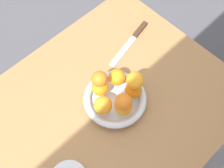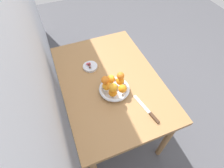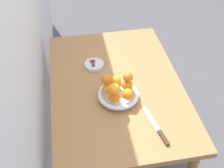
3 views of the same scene
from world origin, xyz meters
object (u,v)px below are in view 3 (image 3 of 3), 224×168
at_px(orange_0, 108,88).
at_px(orange_6, 114,89).
at_px(orange_5, 106,79).
at_px(candy_ball_4, 93,63).
at_px(orange_7, 128,77).
at_px(candy_ball_2, 93,65).
at_px(fruit_bowl, 118,95).
at_px(candy_dish, 94,65).
at_px(orange_3, 127,85).
at_px(orange_4, 116,81).
at_px(orange_1, 114,97).
at_px(dining_table, 116,94).
at_px(candy_ball_1, 94,61).
at_px(candy_ball_3, 91,61).
at_px(candy_ball_0, 93,62).
at_px(knife, 157,129).
at_px(orange_2, 128,94).

xyz_separation_m(orange_0, orange_6, (-0.07, -0.02, 0.06)).
distance_m(orange_5, candy_ball_4, 0.30).
bearing_deg(orange_7, candy_ball_2, 32.13).
bearing_deg(candy_ball_2, fruit_bowl, -159.15).
bearing_deg(candy_dish, candy_ball_2, 163.30).
xyz_separation_m(orange_3, orange_5, (0.00, 0.11, 0.06)).
bearing_deg(orange_4, orange_1, 165.38).
bearing_deg(orange_6, orange_1, 23.02).
bearing_deg(dining_table, candy_ball_2, 36.30).
bearing_deg(orange_3, dining_table, 24.40).
bearing_deg(candy_ball_1, candy_ball_2, 169.52).
xyz_separation_m(orange_7, candy_ball_3, (0.30, 0.17, -0.10)).
xyz_separation_m(dining_table, candy_ball_4, (0.18, 0.11, 0.12)).
height_order(candy_ball_0, knife, candy_ball_0).
relative_size(fruit_bowl, orange_3, 3.73).
xyz_separation_m(orange_2, knife, (-0.20, -0.11, -0.07)).
bearing_deg(orange_1, orange_7, -49.57).
height_order(orange_6, candy_ball_0, orange_6).
bearing_deg(candy_ball_1, candy_ball_4, 164.81).
height_order(orange_0, orange_6, orange_6).
height_order(orange_5, candy_ball_4, orange_5).
bearing_deg(orange_0, orange_6, -162.65).
distance_m(orange_3, candy_ball_0, 0.32).
height_order(fruit_bowl, orange_6, orange_6).
height_order(orange_4, orange_7, orange_7).
distance_m(candy_ball_1, candy_ball_2, 0.04).
relative_size(fruit_bowl, orange_0, 3.72).
bearing_deg(knife, orange_2, 29.00).
height_order(candy_dish, orange_1, orange_1).
relative_size(candy_dish, orange_2, 1.96).
distance_m(candy_dish, orange_2, 0.38).
distance_m(orange_0, orange_6, 0.10).
bearing_deg(orange_5, orange_0, -150.36).
height_order(orange_4, candy_ball_1, orange_4).
height_order(orange_1, orange_4, orange_4).
relative_size(dining_table, candy_ball_3, 59.68).
bearing_deg(candy_ball_0, candy_ball_1, -18.88).
bearing_deg(fruit_bowl, orange_7, -69.03).
height_order(orange_2, orange_4, orange_4).
relative_size(fruit_bowl, candy_ball_3, 12.38).
xyz_separation_m(candy_ball_1, candy_ball_4, (-0.02, 0.00, -0.00)).
bearing_deg(orange_3, orange_7, -118.37).
bearing_deg(orange_0, candy_ball_4, 9.02).
xyz_separation_m(orange_5, orange_6, (-0.08, -0.03, 0.00)).
height_order(orange_4, candy_ball_2, orange_4).
xyz_separation_m(fruit_bowl, candy_ball_1, (0.32, 0.10, 0.01)).
bearing_deg(orange_3, orange_4, 54.94).
bearing_deg(orange_5, knife, -141.94).
bearing_deg(orange_2, orange_7, -10.91).
height_order(orange_2, candy_ball_1, orange_2).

